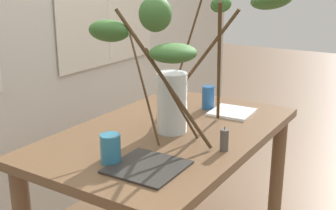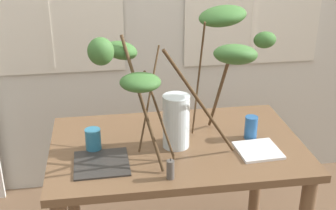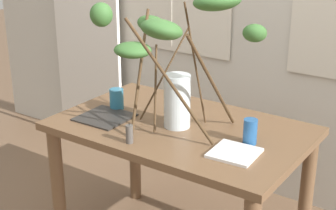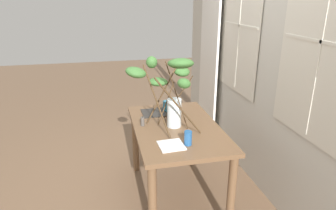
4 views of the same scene
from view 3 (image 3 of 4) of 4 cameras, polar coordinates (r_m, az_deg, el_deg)
dining_table at (r=2.62m, az=1.39°, el=-4.86°), size 1.26×0.79×0.77m
vase_with_branches at (r=2.38m, az=0.42°, el=6.07°), size 0.88×0.72×0.70m
drinking_glass_blue_left at (r=2.77m, az=-5.77°, el=0.67°), size 0.08×0.08×0.11m
drinking_glass_blue_right at (r=2.38m, az=9.22°, el=-2.93°), size 0.06×0.06×0.12m
plate_square_left at (r=2.67m, az=-7.08°, el=-1.37°), size 0.26×0.26×0.01m
plate_square_right at (r=2.28m, az=7.45°, el=-5.34°), size 0.21×0.21×0.01m
pillar_candle at (r=2.36m, az=-4.34°, el=-3.26°), size 0.03×0.03×0.10m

